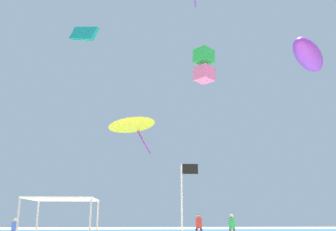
% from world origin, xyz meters
% --- Properties ---
extents(canopy_tent, '(2.73, 2.95, 2.39)m').
position_xyz_m(canopy_tent, '(-5.99, 0.96, 2.26)').
color(canopy_tent, '#B2B2B7').
rests_on(canopy_tent, ground).
extents(person_leftmost, '(0.50, 0.45, 1.90)m').
position_xyz_m(person_leftmost, '(1.59, 12.63, 1.12)').
color(person_leftmost, '#33384C').
rests_on(person_leftmost, ground).
extents(person_central, '(0.44, 0.44, 1.87)m').
position_xyz_m(person_central, '(3.90, 12.18, 1.10)').
color(person_central, brown).
rests_on(person_central, ground).
extents(person_rightmost, '(0.42, 0.37, 1.57)m').
position_xyz_m(person_rightmost, '(-10.59, 10.28, 0.92)').
color(person_rightmost, slate).
rests_on(person_rightmost, ground).
extents(banner_flag, '(0.61, 0.06, 3.43)m').
position_xyz_m(banner_flag, '(-1.33, -2.40, 2.08)').
color(banner_flag, silver).
rests_on(banner_flag, ground).
extents(kite_inflatable_purple, '(6.54, 7.45, 2.94)m').
position_xyz_m(kite_inflatable_purple, '(12.94, 16.36, 16.39)').
color(kite_inflatable_purple, purple).
extents(kite_box_green, '(2.06, 2.05, 3.08)m').
position_xyz_m(kite_box_green, '(2.95, 16.26, 15.00)').
color(kite_box_green, green).
extents(kite_parafoil_teal, '(3.43, 3.51, 2.82)m').
position_xyz_m(kite_parafoil_teal, '(-8.48, 19.49, 19.30)').
color(kite_parafoil_teal, teal).
extents(kite_delta_yellow, '(5.94, 5.92, 3.53)m').
position_xyz_m(kite_delta_yellow, '(-3.50, 18.20, 10.08)').
color(kite_delta_yellow, yellow).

